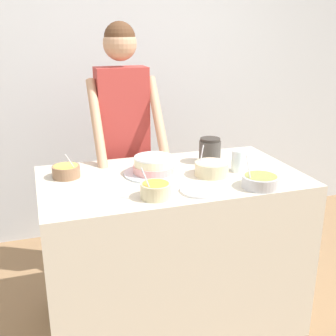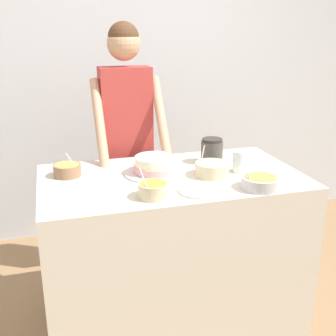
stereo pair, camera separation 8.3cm
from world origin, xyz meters
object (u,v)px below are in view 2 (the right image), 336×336
object	(u,v)px
stoneware_jar	(212,151)
person_baker	(126,125)
cake	(154,166)
frosting_bowl_olive	(260,182)
frosting_bowl_yellow	(67,170)
drinking_glass	(239,162)
frosting_bowl_pink	(212,169)
frosting_bowl_orange	(154,190)
ceramic_plate	(200,191)

from	to	relation	value
stoneware_jar	person_baker	bearing A→B (deg)	135.44
cake	stoneware_jar	xyz separation A→B (m)	(0.39, 0.10, 0.03)
frosting_bowl_olive	stoneware_jar	distance (m)	0.48
frosting_bowl_yellow	drinking_glass	distance (m)	0.97
cake	drinking_glass	world-z (taller)	drinking_glass
frosting_bowl_olive	frosting_bowl_pink	bearing A→B (deg)	123.61
frosting_bowl_olive	drinking_glass	xyz separation A→B (m)	(0.01, 0.27, 0.03)
frosting_bowl_orange	drinking_glass	bearing A→B (deg)	22.57
person_baker	ceramic_plate	world-z (taller)	person_baker
frosting_bowl_olive	frosting_bowl_pink	size ratio (longest dim) A/B	1.03
person_baker	frosting_bowl_olive	distance (m)	1.06
frosting_bowl_yellow	ceramic_plate	xyz separation A→B (m)	(0.63, -0.43, -0.03)
frosting_bowl_yellow	stoneware_jar	distance (m)	0.87
person_baker	ceramic_plate	bearing A→B (deg)	-76.48
frosting_bowl_olive	frosting_bowl_orange	distance (m)	0.56
person_baker	frosting_bowl_yellow	distance (m)	0.62
person_baker	stoneware_jar	xyz separation A→B (m)	(0.44, -0.44, -0.10)
frosting_bowl_yellow	ceramic_plate	size ratio (longest dim) A/B	0.70
frosting_bowl_yellow	frosting_bowl_pink	distance (m)	0.81
frosting_bowl_orange	drinking_glass	world-z (taller)	frosting_bowl_orange
frosting_bowl_olive	frosting_bowl_orange	bearing A→B (deg)	176.59
drinking_glass	frosting_bowl_pink	bearing A→B (deg)	-173.99
frosting_bowl_orange	frosting_bowl_pink	distance (m)	0.45
frosting_bowl_orange	ceramic_plate	bearing A→B (deg)	1.43
stoneware_jar	drinking_glass	bearing A→B (deg)	-66.84
frosting_bowl_pink	cake	bearing A→B (deg)	158.34
frosting_bowl_orange	frosting_bowl_yellow	distance (m)	0.58
frosting_bowl_olive	cake	bearing A→B (deg)	141.70
frosting_bowl_orange	cake	bearing A→B (deg)	75.17
frosting_bowl_pink	drinking_glass	world-z (taller)	frosting_bowl_pink
frosting_bowl_orange	ceramic_plate	size ratio (longest dim) A/B	0.74
frosting_bowl_orange	frosting_bowl_yellow	world-z (taller)	frosting_bowl_orange
cake	stoneware_jar	bearing A→B (deg)	14.86
person_baker	frosting_bowl_orange	world-z (taller)	person_baker
frosting_bowl_olive	stoneware_jar	world-z (taller)	frosting_bowl_olive
cake	frosting_bowl_yellow	distance (m)	0.49
frosting_bowl_orange	ceramic_plate	world-z (taller)	frosting_bowl_orange
person_baker	cake	bearing A→B (deg)	-84.28
cake	frosting_bowl_olive	xyz separation A→B (m)	(0.47, -0.37, -0.01)
cake	drinking_glass	distance (m)	0.49
person_baker	stoneware_jar	bearing A→B (deg)	-44.56
frosting_bowl_orange	frosting_bowl_pink	size ratio (longest dim) A/B	0.85
frosting_bowl_olive	ceramic_plate	distance (m)	0.32
frosting_bowl_olive	stoneware_jar	bearing A→B (deg)	99.61
frosting_bowl_pink	ceramic_plate	world-z (taller)	frosting_bowl_pink
cake	ceramic_plate	world-z (taller)	cake
drinking_glass	ceramic_plate	world-z (taller)	drinking_glass
person_baker	drinking_glass	distance (m)	0.84
frosting_bowl_olive	frosting_bowl_pink	xyz separation A→B (m)	(-0.17, 0.25, 0.01)
frosting_bowl_yellow	frosting_bowl_pink	xyz separation A→B (m)	(0.78, -0.22, 0.00)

